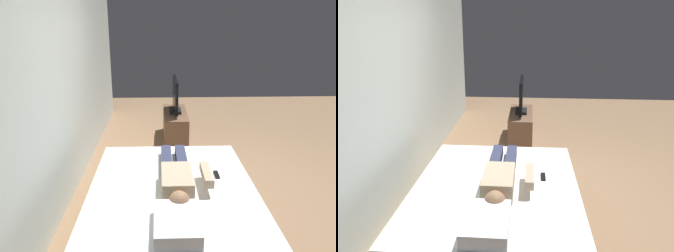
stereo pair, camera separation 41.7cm
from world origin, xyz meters
The scene contains 8 objects.
ground_plane centered at (0.00, 0.00, 0.00)m, with size 10.00×10.00×0.00m, color #8C6B4C.
back_wall centered at (0.40, 1.70, 1.40)m, with size 6.40×0.10×2.80m, color silver.
bed centered at (-0.79, 0.48, 0.26)m, with size 2.00×1.64×0.54m.
pillow centered at (-1.47, 0.48, 0.60)m, with size 0.48×0.34×0.12m, color white.
person centered at (-0.76, 0.43, 0.62)m, with size 1.26×0.46×0.18m.
remote centered at (-0.61, 0.02, 0.55)m, with size 0.15×0.04×0.02m, color black.
tv_stand centered at (1.83, 0.31, 0.25)m, with size 1.10×0.40×0.50m, color brown.
tv centered at (1.83, 0.31, 0.78)m, with size 0.88×0.20×0.59m.
Camera 2 is at (-3.42, 0.19, 2.03)m, focal length 33.37 mm.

